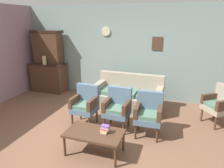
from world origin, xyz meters
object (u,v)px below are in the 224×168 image
side_cabinet (49,77)px  coffee_table (94,134)px  vase_on_cabinet (44,60)px  armchair_row_middle (85,103)px  armchair_by_doorway (118,107)px  wingback_chair_by_fireplace (219,103)px  armchair_near_couch_end (148,112)px  book_stack_on_table (105,129)px  floral_couch (128,97)px

side_cabinet → coffee_table: bearing=-43.7°
vase_on_cabinet → coffee_table: size_ratio=0.27×
vase_on_cabinet → armchair_row_middle: (2.11, -1.51, -0.57)m
armchair_by_doorway → vase_on_cabinet: bearing=152.8°
vase_on_cabinet → wingback_chair_by_fireplace: size_ratio=0.30×
side_cabinet → vase_on_cabinet: (0.01, -0.18, 0.60)m
armchair_near_couch_end → vase_on_cabinet: bearing=156.5°
vase_on_cabinet → coffee_table: 3.74m
side_cabinet → armchair_row_middle: (2.12, -1.69, 0.03)m
armchair_by_doorway → book_stack_on_table: size_ratio=5.61×
armchair_near_couch_end → book_stack_on_table: armchair_near_couch_end is taller
floral_couch → armchair_by_doorway: (0.04, -1.09, 0.17)m
book_stack_on_table → armchair_row_middle: bearing=131.7°
side_cabinet → armchair_by_doorway: bearing=-29.8°
armchair_row_middle → book_stack_on_table: bearing=-48.3°
floral_couch → wingback_chair_by_fireplace: size_ratio=1.98×
side_cabinet → book_stack_on_table: bearing=-41.5°
vase_on_cabinet → coffee_table: bearing=-41.9°
floral_couch → wingback_chair_by_fireplace: (2.13, -0.19, 0.17)m
wingback_chair_by_fireplace → side_cabinet: bearing=171.5°
armchair_near_couch_end → coffee_table: (-0.79, -0.92, -0.12)m
side_cabinet → book_stack_on_table: 3.91m
vase_on_cabinet → floral_couch: size_ratio=0.15×
coffee_table → armchair_near_couch_end: bearing=49.6°
wingback_chair_by_fireplace → coffee_table: size_ratio=0.90×
side_cabinet → wingback_chair_by_fireplace: (4.95, -0.74, 0.03)m
floral_couch → armchair_near_couch_end: (0.71, -1.16, 0.17)m
side_cabinet → wingback_chair_by_fireplace: size_ratio=1.28×
side_cabinet → vase_on_cabinet: 0.63m
floral_couch → book_stack_on_table: 2.05m
floral_couch → book_stack_on_table: bearing=-87.0°
armchair_near_couch_end → floral_couch: bearing=121.5°
armchair_near_couch_end → book_stack_on_table: (-0.60, -0.88, -0.01)m
floral_couch → armchair_by_doorway: size_ratio=1.98×
vase_on_cabinet → armchair_row_middle: size_ratio=0.30×
armchair_near_couch_end → wingback_chair_by_fireplace: same height
wingback_chair_by_fireplace → vase_on_cabinet: bearing=173.5°
armchair_near_couch_end → coffee_table: bearing=-130.4°
vase_on_cabinet → armchair_row_middle: vase_on_cabinet is taller
armchair_by_doorway → armchair_near_couch_end: same height
side_cabinet → armchair_row_middle: bearing=-38.4°
armchair_by_doorway → wingback_chair_by_fireplace: 2.27m
book_stack_on_table → floral_couch: bearing=93.0°
side_cabinet → floral_couch: 2.88m
vase_on_cabinet → floral_couch: bearing=-7.5°
floral_couch → armchair_by_doorway: same height
armchair_near_couch_end → armchair_row_middle: bearing=179.1°
armchair_row_middle → coffee_table: (0.63, -0.95, -0.12)m
armchair_by_doorway → floral_couch: bearing=92.1°
armchair_row_middle → book_stack_on_table: (0.81, -0.91, -0.01)m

